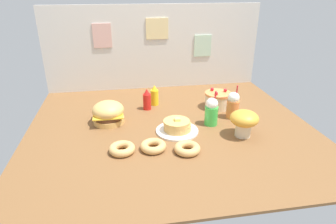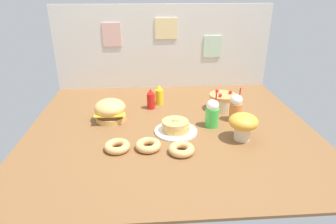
{
  "view_description": "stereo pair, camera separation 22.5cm",
  "coord_description": "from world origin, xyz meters",
  "px_view_note": "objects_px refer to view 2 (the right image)",
  "views": [
    {
      "loc": [
        -0.41,
        -2.24,
        1.16
      ],
      "look_at": [
        -0.02,
        0.04,
        0.13
      ],
      "focal_mm": 31.27,
      "sensor_mm": 36.0,
      "label": 1
    },
    {
      "loc": [
        -0.19,
        -2.27,
        1.16
      ],
      "look_at": [
        -0.02,
        0.04,
        0.13
      ],
      "focal_mm": 31.27,
      "sensor_mm": 36.0,
      "label": 2
    }
  ],
  "objects_px": {
    "donut_pink_glaze": "(117,146)",
    "pancake_stack": "(176,127)",
    "layer_cake": "(222,102)",
    "mushroom_stool": "(243,124)",
    "donut_chocolate": "(148,145)",
    "orange_float_cup": "(236,108)",
    "cream_soda_cup": "(212,113)",
    "burger": "(110,110)",
    "mustard_bottle": "(159,95)",
    "ketchup_bottle": "(151,99)",
    "donut_vanilla": "(181,149)"
  },
  "relations": [
    {
      "from": "layer_cake",
      "to": "mushroom_stool",
      "type": "xyz_separation_m",
      "value": [
        0.01,
        -0.61,
        0.06
      ]
    },
    {
      "from": "donut_chocolate",
      "to": "orange_float_cup",
      "type": "bearing_deg",
      "value": 29.41
    },
    {
      "from": "cream_soda_cup",
      "to": "mustard_bottle",
      "type": "bearing_deg",
      "value": 128.79
    },
    {
      "from": "mustard_bottle",
      "to": "donut_vanilla",
      "type": "distance_m",
      "value": 0.97
    },
    {
      "from": "donut_vanilla",
      "to": "ketchup_bottle",
      "type": "bearing_deg",
      "value": 103.7
    },
    {
      "from": "pancake_stack",
      "to": "donut_chocolate",
      "type": "bearing_deg",
      "value": -132.52
    },
    {
      "from": "ketchup_bottle",
      "to": "mustard_bottle",
      "type": "relative_size",
      "value": 1.0
    },
    {
      "from": "donut_pink_glaze",
      "to": "donut_chocolate",
      "type": "xyz_separation_m",
      "value": [
        0.23,
        -0.0,
        0.0
      ]
    },
    {
      "from": "mustard_bottle",
      "to": "donut_chocolate",
      "type": "height_order",
      "value": "mustard_bottle"
    },
    {
      "from": "mustard_bottle",
      "to": "ketchup_bottle",
      "type": "bearing_deg",
      "value": -130.3
    },
    {
      "from": "burger",
      "to": "pancake_stack",
      "type": "relative_size",
      "value": 0.78
    },
    {
      "from": "burger",
      "to": "donut_chocolate",
      "type": "relative_size",
      "value": 1.43
    },
    {
      "from": "mustard_bottle",
      "to": "donut_vanilla",
      "type": "height_order",
      "value": "mustard_bottle"
    },
    {
      "from": "cream_soda_cup",
      "to": "layer_cake",
      "type": "bearing_deg",
      "value": 63.37
    },
    {
      "from": "donut_pink_glaze",
      "to": "donut_chocolate",
      "type": "bearing_deg",
      "value": -0.3
    },
    {
      "from": "mushroom_stool",
      "to": "burger",
      "type": "bearing_deg",
      "value": 158.13
    },
    {
      "from": "ketchup_bottle",
      "to": "donut_chocolate",
      "type": "relative_size",
      "value": 1.08
    },
    {
      "from": "burger",
      "to": "donut_pink_glaze",
      "type": "distance_m",
      "value": 0.54
    },
    {
      "from": "layer_cake",
      "to": "ketchup_bottle",
      "type": "relative_size",
      "value": 1.25
    },
    {
      "from": "cream_soda_cup",
      "to": "donut_pink_glaze",
      "type": "xyz_separation_m",
      "value": [
        -0.79,
        -0.34,
        -0.09
      ]
    },
    {
      "from": "cream_soda_cup",
      "to": "mushroom_stool",
      "type": "relative_size",
      "value": 1.36
    },
    {
      "from": "mustard_bottle",
      "to": "donut_pink_glaze",
      "type": "distance_m",
      "value": 0.95
    },
    {
      "from": "cream_soda_cup",
      "to": "donut_pink_glaze",
      "type": "height_order",
      "value": "cream_soda_cup"
    },
    {
      "from": "burger",
      "to": "pancake_stack",
      "type": "bearing_deg",
      "value": -25.69
    },
    {
      "from": "donut_pink_glaze",
      "to": "pancake_stack",
      "type": "bearing_deg",
      "value": 28.6
    },
    {
      "from": "donut_pink_glaze",
      "to": "layer_cake",
      "type": "bearing_deg",
      "value": 35.84
    },
    {
      "from": "donut_vanilla",
      "to": "burger",
      "type": "bearing_deg",
      "value": 133.74
    },
    {
      "from": "burger",
      "to": "orange_float_cup",
      "type": "height_order",
      "value": "orange_float_cup"
    },
    {
      "from": "layer_cake",
      "to": "donut_chocolate",
      "type": "xyz_separation_m",
      "value": [
        -0.74,
        -0.7,
        -0.05
      ]
    },
    {
      "from": "burger",
      "to": "donut_pink_glaze",
      "type": "bearing_deg",
      "value": -78.94
    },
    {
      "from": "burger",
      "to": "layer_cake",
      "type": "bearing_deg",
      "value": 9.1
    },
    {
      "from": "mustard_bottle",
      "to": "orange_float_cup",
      "type": "bearing_deg",
      "value": -32.77
    },
    {
      "from": "mustard_bottle",
      "to": "mushroom_stool",
      "type": "bearing_deg",
      "value": -51.42
    },
    {
      "from": "orange_float_cup",
      "to": "donut_chocolate",
      "type": "bearing_deg",
      "value": -150.59
    },
    {
      "from": "pancake_stack",
      "to": "cream_soda_cup",
      "type": "xyz_separation_m",
      "value": [
        0.32,
        0.09,
        0.08
      ]
    },
    {
      "from": "orange_float_cup",
      "to": "donut_pink_glaze",
      "type": "height_order",
      "value": "orange_float_cup"
    },
    {
      "from": "pancake_stack",
      "to": "layer_cake",
      "type": "bearing_deg",
      "value": 41.57
    },
    {
      "from": "burger",
      "to": "orange_float_cup",
      "type": "bearing_deg",
      "value": -4.14
    },
    {
      "from": "donut_vanilla",
      "to": "cream_soda_cup",
      "type": "bearing_deg",
      "value": 53.14
    },
    {
      "from": "burger",
      "to": "layer_cake",
      "type": "distance_m",
      "value": 1.09
    },
    {
      "from": "layer_cake",
      "to": "mushroom_stool",
      "type": "relative_size",
      "value": 1.13
    },
    {
      "from": "burger",
      "to": "pancake_stack",
      "type": "height_order",
      "value": "burger"
    },
    {
      "from": "mustard_bottle",
      "to": "donut_pink_glaze",
      "type": "bearing_deg",
      "value": -112.02
    },
    {
      "from": "cream_soda_cup",
      "to": "orange_float_cup",
      "type": "bearing_deg",
      "value": 24.2
    },
    {
      "from": "burger",
      "to": "mushroom_stool",
      "type": "relative_size",
      "value": 1.21
    },
    {
      "from": "burger",
      "to": "mushroom_stool",
      "type": "bearing_deg",
      "value": -21.87
    },
    {
      "from": "ketchup_bottle",
      "to": "cream_soda_cup",
      "type": "relative_size",
      "value": 0.67
    },
    {
      "from": "pancake_stack",
      "to": "donut_vanilla",
      "type": "bearing_deg",
      "value": -88.33
    },
    {
      "from": "mustard_bottle",
      "to": "cream_soda_cup",
      "type": "xyz_separation_m",
      "value": [
        0.43,
        -0.54,
        0.03
      ]
    },
    {
      "from": "layer_cake",
      "to": "orange_float_cup",
      "type": "height_order",
      "value": "orange_float_cup"
    }
  ]
}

